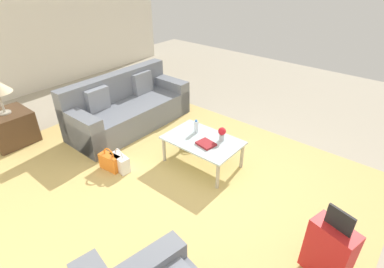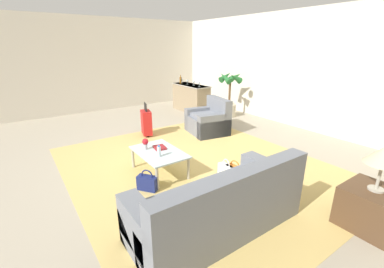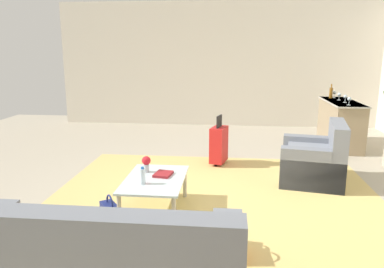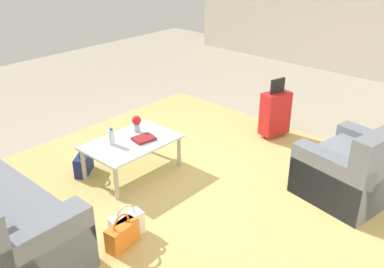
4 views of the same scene
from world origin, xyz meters
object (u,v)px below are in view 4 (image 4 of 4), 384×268
(coffee_table_book, at_px, (144,139))
(flower_vase, at_px, (137,122))
(suitcase_red, at_px, (275,113))
(handbag_orange, at_px, (122,235))
(coffee_table, at_px, (132,145))
(water_bottle, at_px, (112,137))
(handbag_white, at_px, (127,225))
(armchair, at_px, (357,172))
(handbag_navy, at_px, (84,164))

(coffee_table_book, relative_size, flower_vase, 1.18)
(suitcase_red, distance_m, handbag_orange, 2.96)
(suitcase_red, bearing_deg, coffee_table, -19.29)
(coffee_table, xyz_separation_m, suitcase_red, (-2.00, 0.70, -0.02))
(water_bottle, xyz_separation_m, flower_vase, (-0.42, -0.05, 0.03))
(coffee_table, bearing_deg, flower_vase, -145.71)
(coffee_table_book, height_order, handbag_orange, coffee_table_book)
(coffee_table, relative_size, handbag_white, 2.99)
(coffee_table_book, height_order, handbag_white, coffee_table_book)
(handbag_orange, bearing_deg, flower_vase, -136.77)
(armchair, height_order, flower_vase, armchair)
(handbag_white, bearing_deg, armchair, 148.12)
(handbag_white, xyz_separation_m, handbag_navy, (-0.42, -1.29, 0.00))
(handbag_white, bearing_deg, coffee_table_book, -140.30)
(coffee_table, xyz_separation_m, flower_vase, (-0.22, -0.15, 0.17))
(coffee_table_book, bearing_deg, suitcase_red, 171.25)
(handbag_navy, bearing_deg, flower_vase, 155.53)
(water_bottle, relative_size, coffee_table_book, 0.84)
(armchair, bearing_deg, water_bottle, -56.79)
(coffee_table_book, bearing_deg, water_bottle, -19.85)
(suitcase_red, bearing_deg, handbag_orange, 4.74)
(armchair, relative_size, handbag_navy, 3.17)
(coffee_table, bearing_deg, handbag_navy, -47.17)
(coffee_table_book, height_order, handbag_navy, coffee_table_book)
(coffee_table, xyz_separation_m, handbag_orange, (0.94, 0.94, -0.24))
(handbag_white, relative_size, handbag_navy, 1.00)
(handbag_navy, height_order, handbag_orange, same)
(water_bottle, relative_size, handbag_navy, 0.57)
(handbag_navy, bearing_deg, handbag_orange, 68.47)
(flower_vase, distance_m, handbag_navy, 0.80)
(coffee_table, distance_m, suitcase_red, 2.12)
(armchair, height_order, handbag_white, armchair)
(armchair, relative_size, coffee_table_book, 4.70)
(coffee_table, height_order, flower_vase, flower_vase)
(water_bottle, xyz_separation_m, handbag_orange, (0.74, 1.04, -0.39))
(coffee_table_book, bearing_deg, coffee_table, -24.19)
(handbag_navy, bearing_deg, coffee_table, 132.83)
(water_bottle, relative_size, flower_vase, 1.00)
(handbag_orange, bearing_deg, suitcase_red, -175.26)
(handbag_navy, distance_m, handbag_orange, 1.48)
(suitcase_red, height_order, handbag_white, suitcase_red)
(water_bottle, height_order, handbag_navy, water_bottle)
(water_bottle, height_order, flower_vase, flower_vase)
(water_bottle, height_order, handbag_orange, water_bottle)
(suitcase_red, bearing_deg, armchair, 64.14)
(suitcase_red, height_order, handbag_navy, suitcase_red)
(flower_vase, distance_m, handbag_white, 1.51)
(armchair, xyz_separation_m, coffee_table_book, (1.17, -2.09, 0.14))
(flower_vase, distance_m, suitcase_red, 1.98)
(flower_vase, bearing_deg, handbag_orange, 43.23)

